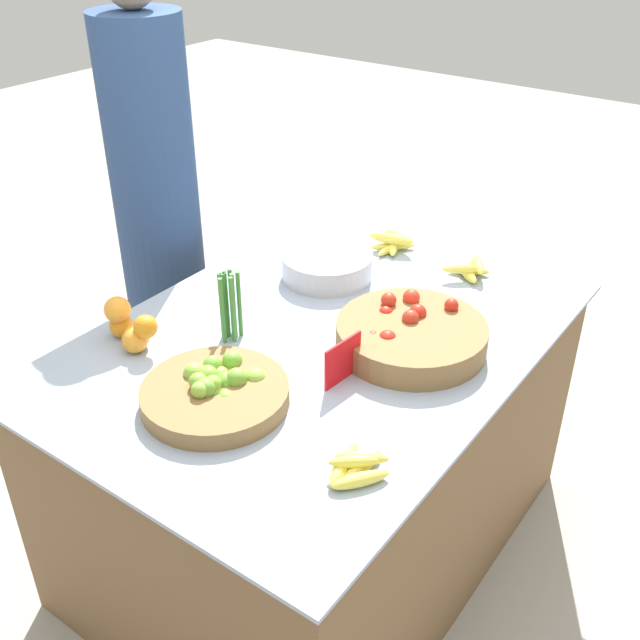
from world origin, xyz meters
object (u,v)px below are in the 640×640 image
(tomato_basket, at_px, (411,335))
(vendor_person, at_px, (161,240))
(metal_bowl, at_px, (327,266))
(lime_bowl, at_px, (216,391))
(price_sign, at_px, (343,361))

(tomato_basket, height_order, vendor_person, vendor_person)
(metal_bowl, relative_size, vendor_person, 0.17)
(tomato_basket, bearing_deg, lime_bowl, 151.81)
(lime_bowl, height_order, vendor_person, vendor_person)
(lime_bowl, bearing_deg, tomato_basket, -28.19)
(tomato_basket, distance_m, vendor_person, 1.04)
(tomato_basket, xyz_separation_m, vendor_person, (0.07, 1.04, -0.03))
(tomato_basket, bearing_deg, metal_bowl, 64.53)
(price_sign, distance_m, vendor_person, 1.02)
(price_sign, height_order, vendor_person, vendor_person)
(lime_bowl, xyz_separation_m, metal_bowl, (0.69, 0.16, 0.01))
(tomato_basket, bearing_deg, price_sign, 164.53)
(vendor_person, bearing_deg, metal_bowl, -78.41)
(metal_bowl, height_order, vendor_person, vendor_person)
(metal_bowl, xyz_separation_m, vendor_person, (-0.13, 0.62, -0.03))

